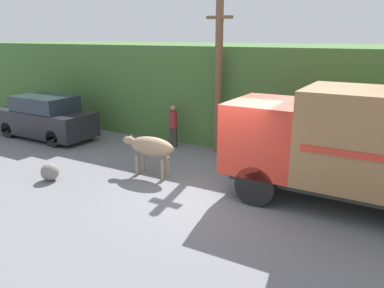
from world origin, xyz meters
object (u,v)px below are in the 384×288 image
(brown_cow, at_px, (151,147))
(utility_pole, at_px, (219,76))
(cargo_truck, at_px, (361,145))
(parked_suv, at_px, (45,118))
(roadside_rock, at_px, (50,172))
(pedestrian_on_hill, at_px, (173,124))

(brown_cow, relative_size, utility_pole, 0.35)
(cargo_truck, relative_size, parked_suv, 1.40)
(brown_cow, bearing_deg, cargo_truck, 12.64)
(parked_suv, xyz_separation_m, roadside_rock, (3.99, -3.15, -0.58))
(brown_cow, xyz_separation_m, parked_suv, (-6.30, 1.31, -0.04))
(cargo_truck, bearing_deg, parked_suv, 174.79)
(cargo_truck, bearing_deg, utility_pole, 151.15)
(roadside_rock, bearing_deg, parked_suv, 141.73)
(pedestrian_on_hill, height_order, utility_pole, utility_pole)
(parked_suv, bearing_deg, brown_cow, -9.26)
(roadside_rock, bearing_deg, pedestrian_on_hill, 75.09)
(brown_cow, bearing_deg, pedestrian_on_hill, 116.97)
(cargo_truck, height_order, roadside_rock, cargo_truck)
(brown_cow, distance_m, parked_suv, 6.43)
(roadside_rock, bearing_deg, utility_pole, 59.02)
(parked_suv, distance_m, utility_pole, 7.45)
(utility_pole, distance_m, roadside_rock, 6.30)
(brown_cow, height_order, pedestrian_on_hill, pedestrian_on_hill)
(pedestrian_on_hill, bearing_deg, parked_suv, 3.01)
(utility_pole, bearing_deg, parked_suv, -165.45)
(pedestrian_on_hill, bearing_deg, roadside_rock, 61.52)
(cargo_truck, relative_size, brown_cow, 3.37)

